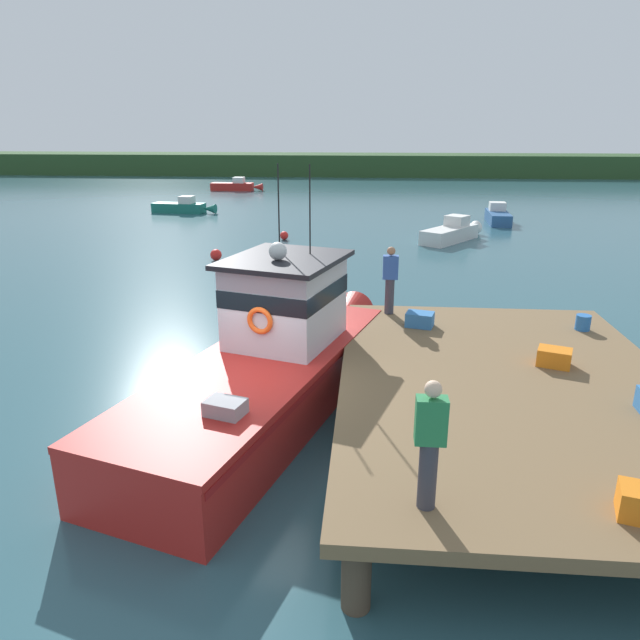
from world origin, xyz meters
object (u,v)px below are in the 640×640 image
object	(u,v)px
main_fishing_boat	(273,360)
mooring_buoy_inshore	(216,255)
moored_boat_off_the_point	(497,216)
moored_boat_outer_mooring	(183,207)
crate_single_far	(420,319)
deckhand_by_the_boat	(390,279)
crate_single_by_cleat	(554,357)
bait_bucket	(583,323)
moored_boat_far_right	(453,232)
moored_boat_far_left	(236,186)
mooring_buoy_channel_marker	(284,236)
deckhand_further_back	(430,442)

from	to	relation	value
main_fishing_boat	mooring_buoy_inshore	xyz separation A→B (m)	(-4.68, 13.44, -0.76)
moored_boat_off_the_point	moored_boat_outer_mooring	bearing A→B (deg)	173.36
crate_single_far	deckhand_by_the_boat	world-z (taller)	deckhand_by_the_boat
crate_single_by_cleat	crate_single_far	bearing A→B (deg)	138.32
main_fishing_boat	crate_single_by_cleat	distance (m)	5.44
bait_bucket	mooring_buoy_inshore	distance (m)	16.25
moored_boat_outer_mooring	moored_boat_far_right	bearing A→B (deg)	-27.33
main_fishing_boat	mooring_buoy_inshore	distance (m)	14.26
deckhand_by_the_boat	mooring_buoy_inshore	world-z (taller)	deckhand_by_the_boat
crate_single_far	moored_boat_off_the_point	world-z (taller)	crate_single_far
moored_boat_off_the_point	moored_boat_far_left	bearing A→B (deg)	139.87
main_fishing_boat	crate_single_far	bearing A→B (deg)	30.58
moored_boat_off_the_point	mooring_buoy_channel_marker	size ratio (longest dim) A/B	10.79
crate_single_far	moored_boat_outer_mooring	size ratio (longest dim) A/B	0.14
deckhand_by_the_boat	deckhand_further_back	bearing A→B (deg)	-88.24
crate_single_far	bait_bucket	bearing A→B (deg)	0.89
crate_single_by_cleat	moored_boat_far_right	distance (m)	19.37
crate_single_far	moored_boat_far_left	bearing A→B (deg)	108.30
bait_bucket	mooring_buoy_channel_marker	bearing A→B (deg)	118.68
mooring_buoy_inshore	mooring_buoy_channel_marker	bearing A→B (deg)	66.22
deckhand_by_the_boat	deckhand_further_back	distance (m)	7.60
crate_single_far	bait_bucket	xyz separation A→B (m)	(3.59, 0.06, 0.01)
deckhand_by_the_boat	moored_boat_outer_mooring	world-z (taller)	deckhand_by_the_boat
deckhand_further_back	moored_boat_outer_mooring	size ratio (longest dim) A/B	0.37
moored_boat_far_right	mooring_buoy_inshore	world-z (taller)	moored_boat_far_right
crate_single_far	mooring_buoy_channel_marker	bearing A→B (deg)	108.26
moored_boat_outer_mooring	mooring_buoy_channel_marker	distance (m)	12.24
moored_boat_off_the_point	mooring_buoy_inshore	xyz separation A→B (m)	(-14.22, -11.88, -0.15)
deckhand_by_the_boat	mooring_buoy_inshore	bearing A→B (deg)	123.47
moored_boat_off_the_point	moored_boat_far_right	distance (m)	7.16
crate_single_by_cleat	mooring_buoy_channel_marker	xyz separation A→B (m)	(-7.87, 18.81, -1.15)
main_fishing_boat	moored_boat_outer_mooring	bearing A→B (deg)	110.92
main_fishing_boat	deckhand_by_the_boat	size ratio (longest dim) A/B	6.07
moored_boat_off_the_point	crate_single_far	bearing A→B (deg)	-105.39
moored_boat_far_left	deckhand_further_back	bearing A→B (deg)	-74.66
moored_boat_far_left	mooring_buoy_channel_marker	size ratio (longest dim) A/B	11.02
deckhand_further_back	moored_boat_off_the_point	world-z (taller)	deckhand_further_back
deckhand_further_back	deckhand_by_the_boat	bearing A→B (deg)	91.76
bait_bucket	deckhand_by_the_boat	world-z (taller)	deckhand_by_the_boat
deckhand_by_the_boat	moored_boat_far_right	xyz separation A→B (m)	(3.69, 16.32, -1.64)
moored_boat_far_right	moored_boat_outer_mooring	bearing A→B (deg)	152.67
main_fishing_boat	mooring_buoy_channel_marker	distance (m)	18.70
main_fishing_boat	moored_boat_far_left	xyz separation A→B (m)	(-10.21, 41.98, -0.60)
crate_single_by_cleat	deckhand_further_back	distance (m)	5.41
deckhand_by_the_boat	deckhand_further_back	world-z (taller)	same
crate_single_by_cleat	mooring_buoy_channel_marker	size ratio (longest dim) A/B	1.41
main_fishing_boat	crate_single_far	xyz separation A→B (m)	(3.07, 1.81, 0.35)
main_fishing_boat	deckhand_by_the_boat	xyz separation A→B (m)	(2.40, 2.73, 1.05)
mooring_buoy_channel_marker	crate_single_far	bearing A→B (deg)	-71.74
moored_boat_far_right	moored_boat_far_left	bearing A→B (deg)	125.43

